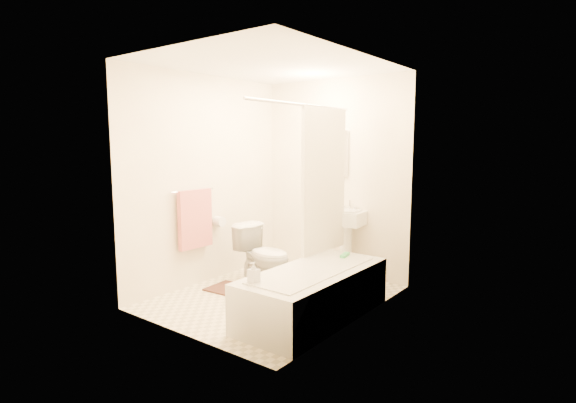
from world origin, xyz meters
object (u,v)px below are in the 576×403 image
Objects in this scene: toilet at (264,256)px; sink at (345,241)px; bathtub at (314,294)px; bath_mat at (232,289)px; soap_bottle at (254,273)px.

sink reaches higher than toilet.
bathtub reaches higher than bath_mat.
sink reaches higher than bath_mat.
toilet is at bearing -131.91° from sink.
bath_mat is (-0.76, -1.16, -0.44)m from sink.
bathtub is 0.73m from soap_bottle.
sink reaches higher than bathtub.
soap_bottle is (-0.19, -0.63, 0.32)m from bathtub.
sink is at bearing 107.49° from bathtub.
bathtub is at bearing 73.31° from soap_bottle.
sink is at bearing 56.74° from bath_mat.
bathtub is 8.91× the size of soap_bottle.
bathtub is (1.00, -0.46, -0.12)m from toilet.
soap_bottle is at bearing -36.65° from bath_mat.
toilet is 1.32× the size of bath_mat.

